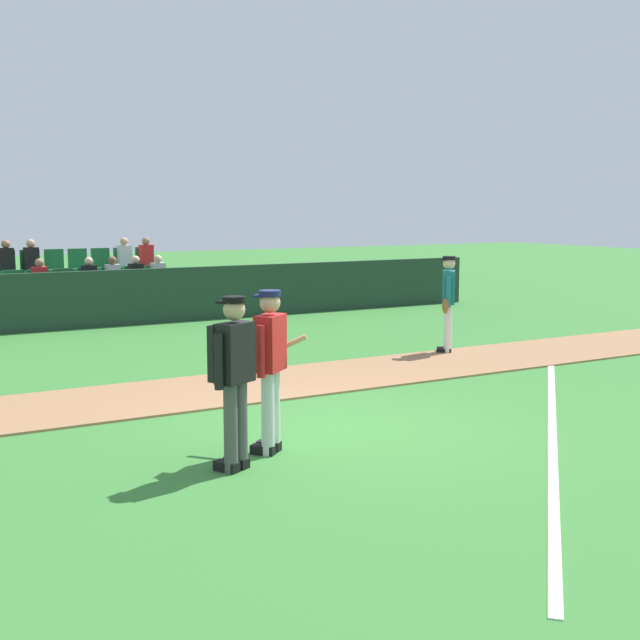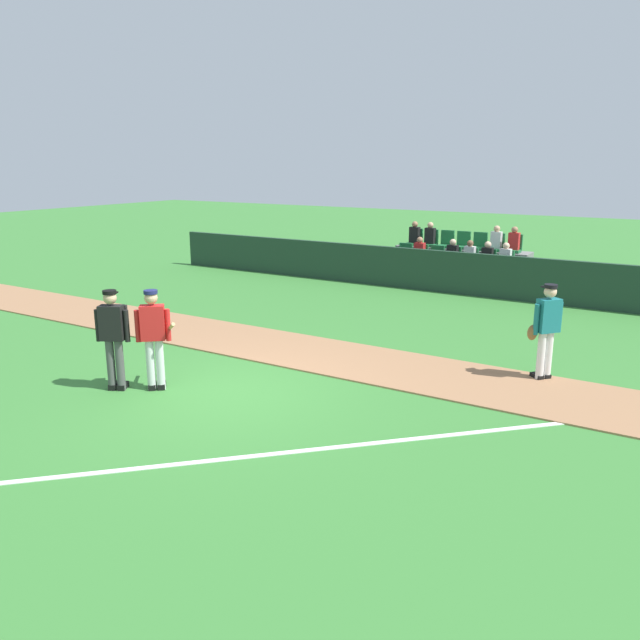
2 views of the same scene
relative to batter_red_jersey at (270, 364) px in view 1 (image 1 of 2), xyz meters
The scene contains 8 objects.
ground_plane 1.57m from the batter_red_jersey, 22.90° to the left, with size 80.00×80.00×0.00m, color #387A33.
infield_dirt_path 3.50m from the batter_red_jersey, 70.14° to the left, with size 28.00×2.13×0.03m, color #9E704C.
foul_line_chalk 4.25m from the batter_red_jersey, ahead, with size 12.00×0.10×0.01m, color white.
dugout_fence 10.58m from the batter_red_jersey, 83.79° to the left, with size 20.00×0.16×1.25m, color #1E3828.
stadium_bleachers 12.03m from the batter_red_jersey, 84.47° to the left, with size 4.45×2.10×1.90m.
batter_red_jersey is the anchor object (origin of this frame).
umpire_home_plate 0.69m from the batter_red_jersey, 148.84° to the right, with size 0.54×0.44×1.76m.
runner_teal_jersey 6.87m from the batter_red_jersey, 35.55° to the left, with size 0.53×0.54×1.76m.
Camera 1 is at (-5.12, -8.40, 2.62)m, focal length 47.45 mm.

